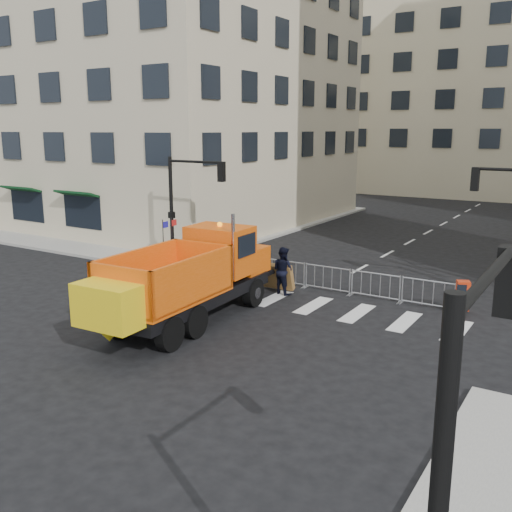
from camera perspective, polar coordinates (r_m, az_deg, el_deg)
The scene contains 12 objects.
ground at distance 18.13m, azimuth -4.08°, elevation -9.06°, with size 120.00×120.00×0.00m, color black.
sidewalk_back at distance 25.12m, azimuth 7.37°, elevation -2.76°, with size 64.00×5.00×0.15m, color gray.
building_left at distance 45.46m, azimuth -10.38°, elevation 20.40°, with size 24.00×22.00×26.00m, color beige.
building_far at distance 66.56m, azimuth 24.21°, elevation 16.13°, with size 30.00×18.00×24.00m, color #C1B594.
traffic_light_left at distance 27.99m, azimuth -8.44°, elevation 4.28°, with size 0.18×0.18×5.40m, color black.
crowd_barriers at distance 24.53m, azimuth 4.93°, elevation -1.93°, with size 12.60×0.60×1.10m, color #9EA0A5, non-canonical shape.
plow_truck at distance 19.88m, azimuth -6.92°, elevation -2.07°, with size 3.21×9.85×3.78m.
cop_a at distance 23.62m, azimuth -1.23°, elevation -1.32°, with size 0.73×0.48×2.01m, color black.
cop_b at distance 23.49m, azimuth 2.72°, elevation -1.45°, with size 0.96×0.75×1.97m, color black.
cop_c at distance 23.54m, azimuth -2.17°, elevation -1.50°, with size 1.12×0.47×1.91m, color black.
worker at distance 26.80m, azimuth -5.75°, elevation 0.55°, with size 1.25×0.72×1.93m, color #DAF11C.
newspaper_box at distance 22.31m, azimuth 19.95°, elevation -3.74°, with size 0.45×0.40×1.10m, color #B62A0E.
Camera 1 is at (9.97, -13.59, 6.69)m, focal length 40.00 mm.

